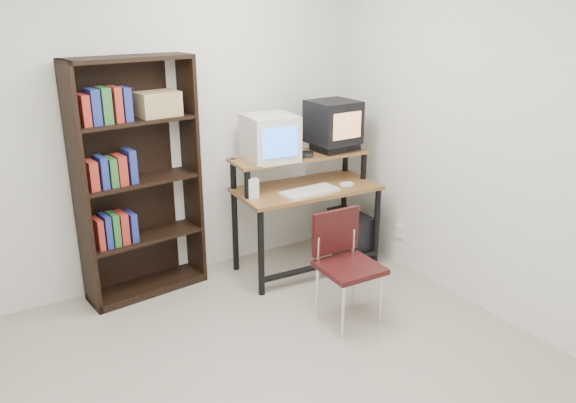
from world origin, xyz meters
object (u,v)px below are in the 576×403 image
crt_monitor (270,138)px  pc_tower (350,235)px  bookshelf (136,177)px  crt_tv (333,122)px  school_chair (344,256)px  computer_desk (305,192)px

crt_monitor → pc_tower: bearing=-8.2°
crt_monitor → bookshelf: size_ratio=0.23×
bookshelf → crt_tv: bearing=-15.6°
crt_monitor → pc_tower: size_ratio=0.95×
school_chair → bookshelf: size_ratio=0.44×
computer_desk → school_chair: computer_desk is taller
crt_monitor → crt_tv: size_ratio=1.10×
computer_desk → crt_tv: bearing=16.2°
crt_tv → school_chair: bearing=-122.9°
crt_monitor → school_chair: bearing=-82.6°
school_chair → bookshelf: 1.66m
crt_monitor → school_chair: 1.18m
computer_desk → bookshelf: size_ratio=0.66×
computer_desk → school_chair: size_ratio=1.52×
pc_tower → school_chair: (-0.68, -0.80, 0.28)m
computer_desk → bookshelf: bearing=169.2°
crt_tv → school_chair: 1.30m
computer_desk → crt_tv: size_ratio=3.11×
computer_desk → crt_monitor: 0.55m
crt_monitor → crt_tv: (0.59, -0.05, 0.07)m
computer_desk → crt_monitor: crt_monitor is taller
crt_monitor → bookshelf: 1.08m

